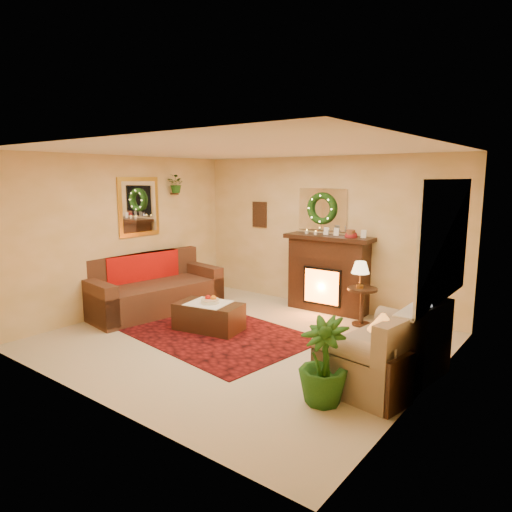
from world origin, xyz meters
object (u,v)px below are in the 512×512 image
Objects in this scene: fireplace at (328,279)px; coffee_table at (209,316)px; loveseat at (384,344)px; side_table_round at (362,305)px; sofa at (155,287)px; end_table_square at (382,378)px.

coffee_table is (-0.91, -1.98, -0.34)m from fireplace.
fireplace is 0.88× the size of loveseat.
side_table_round is 0.60× the size of coffee_table.
sofa is at bearing -174.88° from loveseat.
fireplace is at bearing 54.48° from coffee_table.
side_table_round is at bearing 119.01° from end_table_square.
end_table_square is at bearing -54.08° from fireplace.
sofa is at bearing 163.12° from coffee_table.
loveseat is 2.75× the size of end_table_square.
fireplace is at bearing 127.92° from end_table_square.
end_table_square is 0.57× the size of coffee_table.
loveseat is at bearing 110.27° from end_table_square.
fireplace is 1.37× the size of coffee_table.
fireplace reaches higher than loveseat.
side_table_round is 1.06× the size of end_table_square.
loveseat reaches higher than coffee_table.
fireplace reaches higher than end_table_square.
sofa is 2.94m from fireplace.
end_table_square is (0.20, -0.54, -0.15)m from loveseat.
sofa is at bearing -143.35° from fireplace.
sofa is 1.67× the size of fireplace.
fireplace reaches higher than side_table_round.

